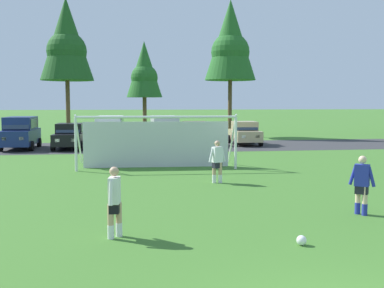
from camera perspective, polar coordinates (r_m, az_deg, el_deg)
name	(u,v)px	position (r m, az deg, el deg)	size (l,w,h in m)	color
ground_plane	(194,172)	(20.75, 0.24, -3.50)	(400.00, 400.00, 0.00)	#3D7028
parking_lot_strip	(167,146)	(33.23, -3.10, -0.29)	(52.00, 8.40, 0.01)	#333335
soccer_ball	(302,240)	(10.58, 13.25, -11.40)	(0.22, 0.22, 0.22)	white
soccer_goal	(157,141)	(22.19, -4.34, 0.40)	(7.51, 2.31, 2.57)	white
player_midfield_center	(115,202)	(10.84, -9.45, -7.04)	(0.33, 0.72, 1.64)	tan
player_defender_far	(362,185)	(13.68, 20.05, -4.76)	(0.58, 0.58, 1.64)	beige
player_winger_left	(217,162)	(17.98, 3.11, -2.18)	(0.74, 0.37, 1.64)	tan
parked_car_slot_far_left	(21,132)	(33.26, -20.23, 1.33)	(2.14, 4.60, 2.16)	navy
parked_car_slot_left	(70,136)	(32.33, -14.68, 0.96)	(2.15, 4.26, 1.72)	black
parked_car_slot_center_left	(110,131)	(33.71, -10.04, 1.61)	(2.39, 4.72, 2.16)	silver
parked_car_slot_center	(165,131)	(33.24, -3.35, 1.63)	(2.21, 4.64, 2.16)	#B2B2BC
parked_car_slot_center_right	(197,133)	(34.09, 0.56, 1.32)	(2.15, 4.26, 1.72)	maroon
parked_car_slot_right	(245,133)	(34.71, 6.47, 1.36)	(2.24, 4.31, 1.72)	tan
tree_mid_left	(67,42)	(42.07, -15.10, 11.98)	(4.52, 4.52, 12.06)	brown
tree_center_back	(144,71)	(42.95, -5.85, 8.82)	(3.25, 3.25, 8.66)	brown
tree_mid_right	(230,43)	(43.31, 4.71, 12.24)	(4.65, 4.65, 12.39)	brown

